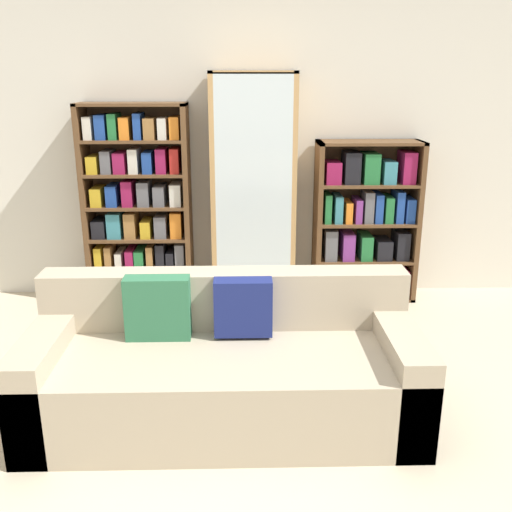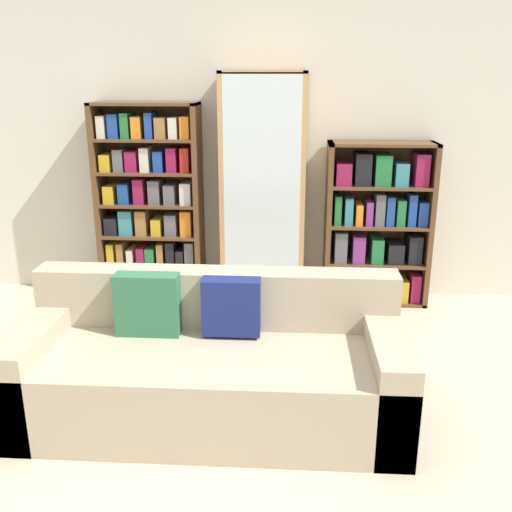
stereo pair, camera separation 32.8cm
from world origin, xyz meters
name	(u,v)px [view 1 (the left image)]	position (x,y,z in m)	size (l,w,h in m)	color
ground_plane	(226,464)	(0.00, 0.00, 0.00)	(16.00, 16.00, 0.00)	beige
wall_back	(230,137)	(0.00, 2.44, 1.35)	(6.39, 0.06, 2.70)	silver
couch	(224,370)	(-0.02, 0.44, 0.28)	(2.11, 0.85, 0.79)	tan
bookshelf_left	(139,208)	(-0.76, 2.23, 0.80)	(0.86, 0.32, 1.64)	brown
display_cabinet	(253,193)	(0.18, 2.22, 0.93)	(0.68, 0.36, 1.88)	tan
bookshelf_right	(366,224)	(1.13, 2.23, 0.65)	(0.86, 0.32, 1.34)	brown
wine_bottle	(353,334)	(0.86, 1.18, 0.14)	(0.08, 0.08, 0.34)	#143819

